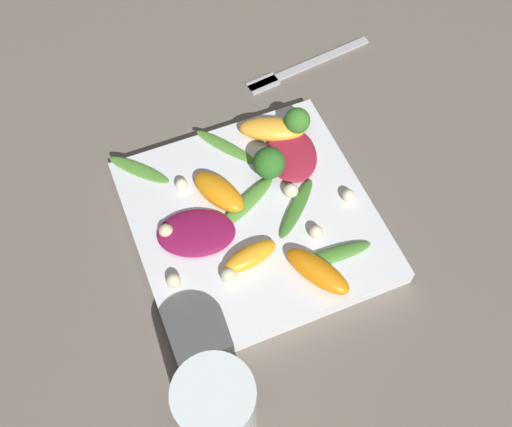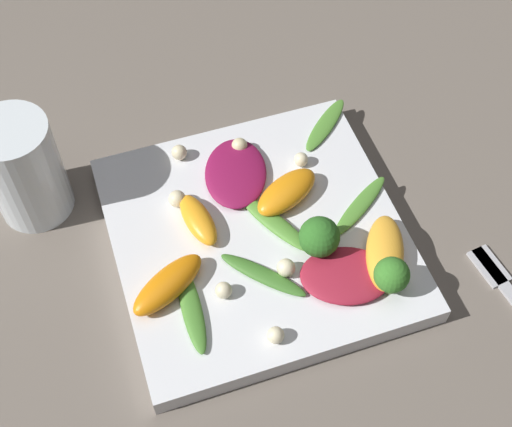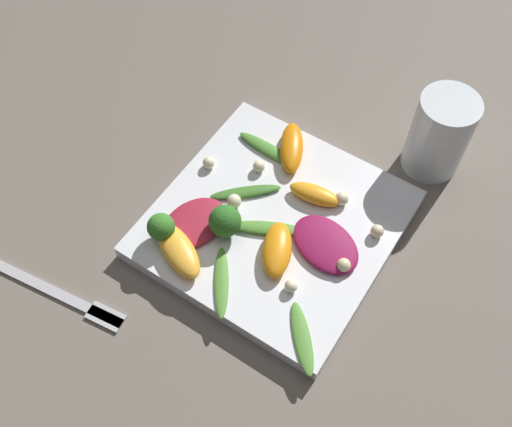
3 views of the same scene
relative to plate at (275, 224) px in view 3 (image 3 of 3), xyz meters
name	(u,v)px [view 3 (image 3 of 3)]	position (x,y,z in m)	size (l,w,h in m)	color
ground_plane	(274,229)	(0.00, 0.00, -0.01)	(2.40, 2.40, 0.00)	#6B6056
plate	(275,224)	(0.00, 0.00, 0.00)	(0.26, 0.26, 0.02)	white
drinking_glass	(439,134)	(0.19, -0.11, 0.04)	(0.07, 0.07, 0.11)	white
fork	(66,297)	(-0.20, 0.14, -0.01)	(0.04, 0.19, 0.01)	#B2B2B7
radicchio_leaf_0	(323,247)	(0.00, -0.07, 0.02)	(0.08, 0.10, 0.01)	maroon
radicchio_leaf_1	(194,223)	(-0.06, 0.07, 0.02)	(0.09, 0.08, 0.01)	maroon
orange_segment_0	(178,250)	(-0.10, 0.06, 0.02)	(0.06, 0.08, 0.02)	#FCAD33
orange_segment_1	(315,194)	(0.05, -0.02, 0.02)	(0.03, 0.06, 0.02)	orange
orange_segment_2	(292,148)	(0.09, 0.03, 0.02)	(0.08, 0.06, 0.02)	orange
orange_segment_3	(277,250)	(-0.04, -0.03, 0.02)	(0.08, 0.06, 0.02)	orange
broccoli_floret_0	(161,227)	(-0.09, 0.09, 0.03)	(0.03, 0.03, 0.04)	#7A9E51
broccoli_floret_1	(225,221)	(-0.04, 0.04, 0.03)	(0.04, 0.04, 0.04)	#7A9E51
arugula_sprig_0	(221,282)	(-0.10, 0.01, 0.01)	(0.08, 0.06, 0.01)	#518E33
arugula_sprig_1	(268,229)	(-0.02, 0.00, 0.01)	(0.06, 0.08, 0.01)	#518E33
arugula_sprig_2	(268,149)	(0.08, 0.06, 0.01)	(0.02, 0.09, 0.01)	#47842D
arugula_sprig_3	(246,192)	(0.01, 0.05, 0.01)	(0.07, 0.07, 0.01)	#3D7528
arugula_sprig_4	(302,338)	(-0.11, -0.10, 0.01)	(0.07, 0.07, 0.00)	#518E33
macadamia_nut_0	(342,199)	(0.06, -0.05, 0.02)	(0.02, 0.02, 0.02)	beige
macadamia_nut_1	(234,201)	(-0.01, 0.05, 0.02)	(0.02, 0.02, 0.02)	beige
macadamia_nut_2	(344,265)	(-0.01, -0.09, 0.02)	(0.02, 0.02, 0.02)	beige
macadamia_nut_3	(291,286)	(-0.06, -0.06, 0.02)	(0.01, 0.01, 0.01)	beige
macadamia_nut_4	(209,163)	(0.02, 0.11, 0.02)	(0.01, 0.01, 0.01)	beige
macadamia_nut_5	(377,231)	(0.04, -0.11, 0.02)	(0.02, 0.02, 0.02)	beige
macadamia_nut_6	(259,166)	(0.05, 0.05, 0.02)	(0.01, 0.01, 0.01)	beige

